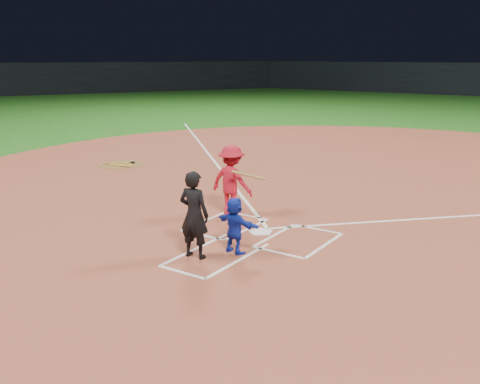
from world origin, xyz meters
The scene contains 14 objects.
ground centered at (0.00, 0.00, 0.00)m, with size 120.00×120.00×0.00m, color #1B5816.
home_plate_dirt centered at (0.00, 6.00, 0.01)m, with size 28.00×28.00×0.01m, color brown.
stadium_wall_left centered at (-42.00, 24.00, 1.60)m, with size 1.20×60.00×3.20m, color black.
home_plate centered at (0.00, 0.00, 0.02)m, with size 0.60×0.60×0.02m, color white.
on_deck_circle centered at (-8.35, 3.75, 0.02)m, with size 1.70×1.70×0.01m, color brown.
on_deck_logo centered at (-8.35, 3.75, 0.02)m, with size 0.80×0.80×0.00m, color gold.
on_deck_bat_a centered at (-8.20, 4.00, 0.05)m, with size 0.06×0.06×0.84m, color olive.
on_deck_bat_b centered at (-8.55, 3.65, 0.05)m, with size 0.06×0.06×0.84m, color olive.
on_deck_bat_c centered at (-8.05, 3.45, 0.05)m, with size 0.06×0.06×0.84m, color #A57B3C.
bat_weight_donut centered at (-8.15, 4.15, 0.05)m, with size 0.19×0.19×0.05m, color black.
catcher centered at (0.24, -1.39, 0.59)m, with size 1.08×0.34×1.16m, color #162CB6.
umpire centered at (-0.29, -2.04, 0.89)m, with size 0.64×0.42×1.76m, color black.
chalk_markings centered at (0.00, 5.29, 0.01)m, with size 28.35×17.32×0.01m.
batter_at_plate centered at (-1.29, 0.71, 0.90)m, with size 1.51×0.79×1.78m.
Camera 1 is at (6.03, -9.87, 3.93)m, focal length 40.00 mm.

